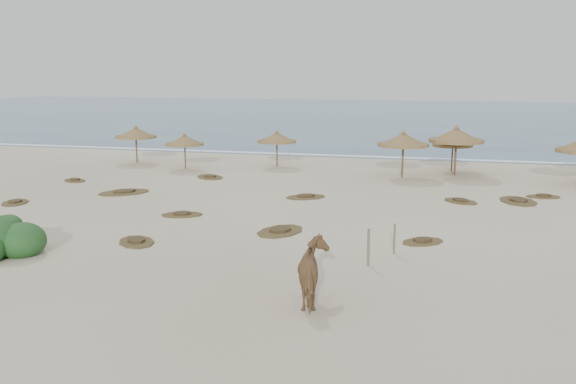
# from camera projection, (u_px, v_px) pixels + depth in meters

# --- Properties ---
(ground) EXTENTS (160.00, 160.00, 0.00)m
(ground) POSITION_uv_depth(u_px,v_px,m) (252.00, 240.00, 24.97)
(ground) COLOR beige
(ground) RESTS_ON ground
(ocean) EXTENTS (200.00, 100.00, 0.01)m
(ocean) POSITION_uv_depth(u_px,v_px,m) (408.00, 115.00, 96.14)
(ocean) COLOR #294E7B
(ocean) RESTS_ON ground
(foam_line) EXTENTS (70.00, 0.60, 0.01)m
(foam_line) POSITION_uv_depth(u_px,v_px,m) (357.00, 156.00, 49.64)
(foam_line) COLOR white
(foam_line) RESTS_ON ground
(palapa_0) EXTENTS (3.40, 3.40, 2.71)m
(palapa_0) POSITION_uv_depth(u_px,v_px,m) (136.00, 133.00, 45.93)
(palapa_0) COLOR brown
(palapa_0) RESTS_ON ground
(palapa_1) EXTENTS (3.37, 3.37, 2.45)m
(palapa_1) POSITION_uv_depth(u_px,v_px,m) (185.00, 141.00, 42.91)
(palapa_1) COLOR brown
(palapa_1) RESTS_ON ground
(palapa_2) EXTENTS (3.22, 3.22, 2.54)m
(palapa_2) POSITION_uv_depth(u_px,v_px,m) (277.00, 138.00, 44.02)
(palapa_2) COLOR brown
(palapa_2) RESTS_ON ground
(palapa_3) EXTENTS (3.50, 3.50, 2.95)m
(palapa_3) POSITION_uv_depth(u_px,v_px,m) (403.00, 140.00, 39.42)
(palapa_3) COLOR brown
(palapa_3) RESTS_ON ground
(palapa_4) EXTENTS (2.81, 2.81, 2.48)m
(palapa_4) POSITION_uv_depth(u_px,v_px,m) (453.00, 142.00, 42.07)
(palapa_4) COLOR brown
(palapa_4) RESTS_ON ground
(palapa_5) EXTENTS (4.38, 4.38, 3.22)m
(palapa_5) POSITION_uv_depth(u_px,v_px,m) (456.00, 136.00, 40.02)
(palapa_5) COLOR brown
(palapa_5) RESTS_ON ground
(horse) EXTENTS (1.54, 2.33, 1.81)m
(horse) POSITION_uv_depth(u_px,v_px,m) (315.00, 273.00, 17.97)
(horse) COLOR olive
(horse) RESTS_ON ground
(fence_post_near) EXTENTS (0.12, 0.12, 1.27)m
(fence_post_near) POSITION_uv_depth(u_px,v_px,m) (368.00, 247.00, 21.59)
(fence_post_near) COLOR #6E6252
(fence_post_near) RESTS_ON ground
(fence_post_far) EXTENTS (0.11, 0.11, 1.11)m
(fence_post_far) POSITION_uv_depth(u_px,v_px,m) (394.00, 239.00, 22.99)
(fence_post_far) COLOR #6E6252
(fence_post_far) RESTS_ON ground
(scrub_0) EXTENTS (1.80, 2.18, 0.16)m
(scrub_0) POSITION_uv_depth(u_px,v_px,m) (15.00, 202.00, 31.93)
(scrub_0) COLOR brown
(scrub_0) RESTS_ON ground
(scrub_1) EXTENTS (3.25, 3.31, 0.16)m
(scrub_1) POSITION_uv_depth(u_px,v_px,m) (124.00, 192.00, 34.63)
(scrub_1) COLOR brown
(scrub_1) RESTS_ON ground
(scrub_2) EXTENTS (2.20, 1.81, 0.16)m
(scrub_2) POSITION_uv_depth(u_px,v_px,m) (182.00, 214.00, 29.23)
(scrub_2) COLOR brown
(scrub_2) RESTS_ON ground
(scrub_3) EXTENTS (2.56, 2.38, 0.16)m
(scrub_3) POSITION_uv_depth(u_px,v_px,m) (306.00, 197.00, 33.36)
(scrub_3) COLOR brown
(scrub_3) RESTS_ON ground
(scrub_4) EXTENTS (2.07, 2.03, 0.16)m
(scrub_4) POSITION_uv_depth(u_px,v_px,m) (423.00, 241.00, 24.59)
(scrub_4) COLOR brown
(scrub_4) RESTS_ON ground
(scrub_5) EXTENTS (2.31, 2.98, 0.16)m
(scrub_5) POSITION_uv_depth(u_px,v_px,m) (518.00, 201.00, 32.29)
(scrub_5) COLOR brown
(scrub_5) RESTS_ON ground
(scrub_6) EXTENTS (2.61, 2.64, 0.16)m
(scrub_6) POSITION_uv_depth(u_px,v_px,m) (210.00, 177.00, 39.64)
(scrub_6) COLOR brown
(scrub_6) RESTS_ON ground
(scrub_7) EXTENTS (2.28, 2.27, 0.16)m
(scrub_7) POSITION_uv_depth(u_px,v_px,m) (460.00, 201.00, 32.26)
(scrub_7) COLOR brown
(scrub_7) RESTS_ON ground
(scrub_8) EXTENTS (2.02, 1.88, 0.16)m
(scrub_8) POSITION_uv_depth(u_px,v_px,m) (75.00, 180.00, 38.38)
(scrub_8) COLOR brown
(scrub_8) RESTS_ON ground
(scrub_9) EXTENTS (2.24, 2.82, 0.16)m
(scrub_9) POSITION_uv_depth(u_px,v_px,m) (280.00, 231.00, 26.21)
(scrub_9) COLOR brown
(scrub_9) RESTS_ON ground
(scrub_10) EXTENTS (1.97, 1.50, 0.16)m
(scrub_10) POSITION_uv_depth(u_px,v_px,m) (543.00, 196.00, 33.44)
(scrub_10) COLOR brown
(scrub_10) RESTS_ON ground
(scrub_11) EXTENTS (2.27, 2.37, 0.16)m
(scrub_11) POSITION_uv_depth(u_px,v_px,m) (136.00, 241.00, 24.56)
(scrub_11) COLOR brown
(scrub_11) RESTS_ON ground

